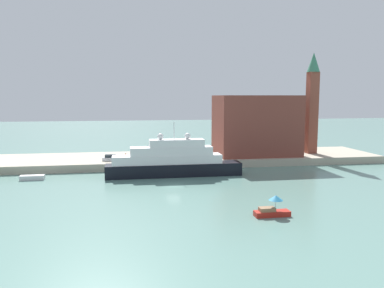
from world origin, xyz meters
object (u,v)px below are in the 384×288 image
at_px(harbor_building, 256,125).
at_px(parked_car, 111,158).
at_px(work_barge, 32,178).
at_px(person_figure, 126,157).
at_px(bell_tower, 312,99).
at_px(small_motorboat, 272,209).
at_px(large_yacht, 172,161).
at_px(mooring_bollard, 179,159).

xyz_separation_m(harbor_building, parked_car, (-36.26, -3.57, -6.96)).
relative_size(work_barge, person_figure, 2.71).
relative_size(work_barge, bell_tower, 0.18).
bearing_deg(bell_tower, work_barge, -167.99).
relative_size(small_motorboat, harbor_building, 0.25).
relative_size(bell_tower, person_figure, 15.22).
relative_size(large_yacht, small_motorboat, 5.68).
distance_m(work_barge, parked_car, 18.47).
xyz_separation_m(work_barge, mooring_bollard, (30.57, 7.49, 1.73)).
height_order(harbor_building, mooring_bollard, harbor_building).
bearing_deg(large_yacht, parked_car, 139.31).
height_order(work_barge, harbor_building, harbor_building).
distance_m(harbor_building, person_figure, 33.83).
bearing_deg(small_motorboat, work_barge, 142.18).
bearing_deg(parked_car, harbor_building, 5.62).
bearing_deg(harbor_building, mooring_bollard, -162.50).
height_order(large_yacht, bell_tower, bell_tower).
bearing_deg(parked_car, bell_tower, 4.08).
distance_m(work_barge, person_figure, 21.19).
distance_m(parked_car, person_figure, 3.34).
distance_m(large_yacht, harbor_building, 28.22).
distance_m(bell_tower, parked_car, 53.32).
xyz_separation_m(work_barge, harbor_building, (51.35, 14.04, 8.85)).
relative_size(work_barge, harbor_building, 0.23).
relative_size(parked_car, person_figure, 2.41).
xyz_separation_m(large_yacht, bell_tower, (38.37, 14.88, 12.93)).
bearing_deg(small_motorboat, parked_car, 120.29).
distance_m(harbor_building, bell_tower, 16.56).
distance_m(parked_car, mooring_bollard, 15.76).
relative_size(small_motorboat, parked_car, 1.21).
bearing_deg(large_yacht, person_figure, 131.43).
bearing_deg(person_figure, harbor_building, 6.53).
bearing_deg(work_barge, mooring_bollard, 13.77).
relative_size(large_yacht, harbor_building, 1.40).
xyz_separation_m(parked_car, mooring_bollard, (15.47, -2.99, -0.17)).
relative_size(large_yacht, parked_car, 6.88).
bearing_deg(work_barge, large_yacht, -1.51).
bearing_deg(parked_car, person_figure, -3.49).
xyz_separation_m(bell_tower, parked_car, (-51.41, -3.67, -13.64)).
distance_m(work_barge, mooring_bollard, 31.52).
distance_m(person_figure, mooring_bollard, 12.47).
bearing_deg(harbor_building, person_figure, -173.47).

